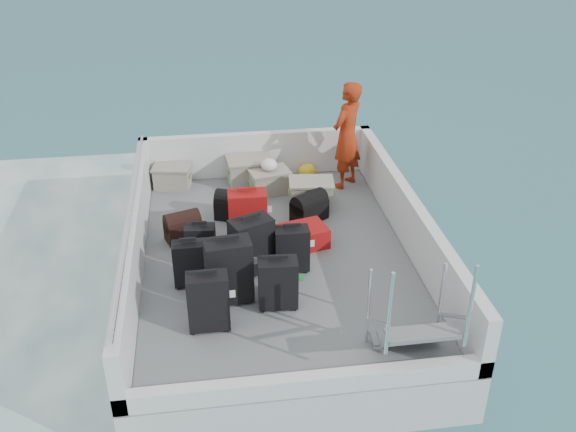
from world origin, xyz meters
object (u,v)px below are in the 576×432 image
(suitcase_4, at_px, (252,247))
(suitcase_7, at_px, (292,250))
(suitcase_2, at_px, (201,245))
(suitcase_5, at_px, (248,216))
(crate_2, at_px, (269,182))
(crate_3, at_px, (311,194))
(suitcase_1, at_px, (190,264))
(crate_0, at_px, (173,177))
(crate_1, at_px, (250,172))
(suitcase_8, at_px, (300,237))
(suitcase_0, at_px, (208,302))
(suitcase_3, at_px, (229,272))
(suitcase_6, at_px, (278,284))
(passenger, at_px, (347,135))

(suitcase_4, xyz_separation_m, suitcase_7, (0.48, -0.02, -0.07))
(suitcase_2, height_order, suitcase_5, suitcase_5)
(suitcase_5, height_order, crate_2, suitcase_5)
(suitcase_2, height_order, crate_3, suitcase_2)
(suitcase_1, height_order, crate_0, suitcase_1)
(crate_1, bearing_deg, suitcase_8, -76.00)
(suitcase_0, relative_size, suitcase_1, 1.18)
(suitcase_2, bearing_deg, suitcase_3, -64.13)
(suitcase_1, relative_size, suitcase_7, 0.98)
(suitcase_2, bearing_deg, suitcase_7, -9.91)
(suitcase_3, height_order, crate_1, suitcase_3)
(suitcase_6, xyz_separation_m, crate_1, (-0.03, 3.17, -0.11))
(suitcase_7, distance_m, crate_3, 1.72)
(suitcase_8, height_order, crate_2, crate_2)
(suitcase_0, xyz_separation_m, crate_3, (1.56, 2.61, -0.16))
(suitcase_7, distance_m, suitcase_8, 0.60)
(suitcase_0, xyz_separation_m, suitcase_6, (0.77, 0.28, -0.03))
(suitcase_4, height_order, suitcase_7, suitcase_4)
(suitcase_7, bearing_deg, crate_0, 120.84)
(suitcase_0, xyz_separation_m, suitcase_7, (1.03, 0.98, -0.05))
(suitcase_4, distance_m, crate_0, 2.70)
(suitcase_6, relative_size, suitcase_7, 1.04)
(passenger, bearing_deg, suitcase_0, 10.06)
(suitcase_0, bearing_deg, crate_1, 77.44)
(suitcase_3, distance_m, suitcase_5, 1.37)
(crate_2, bearing_deg, suitcase_7, -89.28)
(suitcase_5, relative_size, suitcase_8, 1.02)
(suitcase_3, relative_size, crate_2, 1.41)
(crate_1, distance_m, passenger, 1.59)
(crate_1, bearing_deg, suitcase_1, -109.70)
(suitcase_3, bearing_deg, passenger, 48.81)
(crate_3, bearing_deg, passenger, 42.75)
(suitcase_1, xyz_separation_m, crate_1, (0.93, 2.61, -0.09))
(suitcase_7, relative_size, suitcase_8, 0.86)
(crate_0, bearing_deg, suitcase_4, -68.36)
(passenger, bearing_deg, suitcase_2, -5.06)
(suitcase_3, xyz_separation_m, crate_0, (-0.69, 3.03, -0.23))
(crate_0, relative_size, crate_1, 0.81)
(suitcase_0, height_order, crate_0, suitcase_0)
(crate_1, xyz_separation_m, crate_3, (0.81, -0.84, -0.01))
(suitcase_8, height_order, crate_0, crate_0)
(suitcase_2, distance_m, crate_3, 2.09)
(suitcase_4, height_order, suitcase_5, suitcase_4)
(suitcase_8, relative_size, crate_0, 1.28)
(suitcase_2, xyz_separation_m, crate_3, (1.61, 1.33, -0.08))
(suitcase_3, height_order, suitcase_7, suitcase_3)
(suitcase_2, bearing_deg, suitcase_4, -19.18)
(suitcase_5, bearing_deg, suitcase_0, -106.35)
(crate_1, bearing_deg, suitcase_5, -95.89)
(crate_1, bearing_deg, suitcase_2, -110.16)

